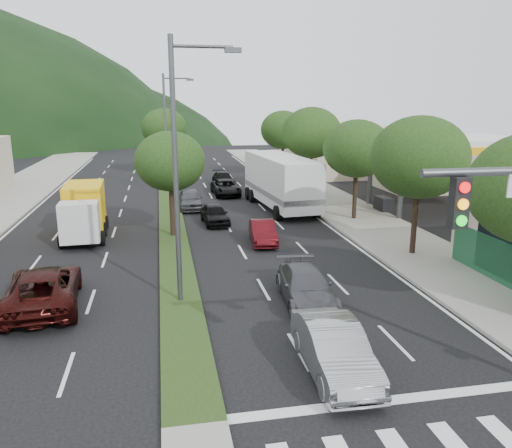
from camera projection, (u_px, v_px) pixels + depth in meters
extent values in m
plane|color=black|center=(195.00, 429.00, 12.08)|extent=(160.00, 160.00, 0.00)
cube|color=gray|center=(335.00, 204.00, 38.19)|extent=(5.00, 90.00, 0.15)
cube|color=#1C3212|center=(169.00, 203.00, 38.77)|extent=(1.60, 56.00, 0.12)
cube|color=black|center=(459.00, 203.00, 10.13)|extent=(0.35, 0.25, 1.05)
cube|color=silver|center=(440.00, 141.00, 35.34)|extent=(12.00, 8.00, 0.50)
cube|color=#E7AA0C|center=(439.00, 146.00, 35.43)|extent=(12.20, 8.20, 0.50)
cylinder|color=#47494C|center=(401.00, 186.00, 32.87)|extent=(0.36, 0.36, 4.60)
cylinder|color=#47494C|center=(509.00, 182.00, 34.33)|extent=(0.36, 0.36, 4.60)
cylinder|color=#47494C|center=(370.00, 175.00, 37.64)|extent=(0.36, 0.36, 4.60)
cylinder|color=#47494C|center=(466.00, 173.00, 39.10)|extent=(0.36, 0.36, 4.60)
cube|color=black|center=(383.00, 205.00, 35.67)|extent=(0.80, 1.60, 1.10)
cube|color=black|center=(483.00, 201.00, 37.13)|extent=(0.80, 1.60, 1.10)
cube|color=beige|center=(338.00, 148.00, 56.99)|extent=(10.00, 16.00, 5.20)
cylinder|color=black|center=(415.00, 217.00, 25.23)|extent=(0.28, 0.28, 3.81)
ellipsoid|color=black|center=(419.00, 157.00, 24.51)|extent=(4.80, 4.80, 4.08)
cylinder|color=black|center=(355.00, 192.00, 32.88)|extent=(0.28, 0.28, 3.58)
ellipsoid|color=black|center=(357.00, 149.00, 32.21)|extent=(4.40, 4.40, 3.74)
cylinder|color=black|center=(311.00, 169.00, 42.38)|extent=(0.28, 0.28, 3.92)
ellipsoid|color=black|center=(312.00, 133.00, 41.65)|extent=(5.00, 5.00, 4.25)
cylinder|color=black|center=(283.00, 158.00, 51.95)|extent=(0.28, 0.28, 3.70)
ellipsoid|color=black|center=(283.00, 130.00, 51.25)|extent=(4.60, 4.60, 3.91)
cylinder|color=black|center=(172.00, 207.00, 28.82)|extent=(0.28, 0.28, 3.36)
ellipsoid|color=black|center=(170.00, 161.00, 28.19)|extent=(4.00, 4.00, 3.40)
cylinder|color=black|center=(165.00, 156.00, 53.56)|extent=(0.28, 0.28, 3.81)
ellipsoid|color=black|center=(164.00, 128.00, 52.85)|extent=(4.80, 4.80, 4.08)
cylinder|color=#47494C|center=(176.00, 177.00, 18.52)|extent=(0.20, 0.20, 10.00)
cylinder|color=#47494C|center=(202.00, 47.00, 17.62)|extent=(2.20, 0.12, 0.12)
cube|color=#47494C|center=(233.00, 50.00, 17.85)|extent=(0.60, 0.25, 0.18)
cylinder|color=#47494C|center=(166.00, 135.00, 42.36)|extent=(0.20, 0.20, 10.00)
cylinder|color=#47494C|center=(177.00, 78.00, 41.47)|extent=(2.20, 0.12, 0.12)
cube|color=#47494C|center=(190.00, 80.00, 41.69)|extent=(0.60, 0.25, 0.18)
imported|color=#999CA0|center=(334.00, 349.00, 14.42)|extent=(1.70, 4.57, 1.49)
imported|color=black|center=(43.00, 288.00, 19.06)|extent=(3.13, 5.82, 1.55)
imported|color=black|center=(215.00, 214.00, 32.22)|extent=(1.78, 3.89, 1.29)
imported|color=#4B4B50|center=(306.00, 286.00, 19.53)|extent=(2.19, 4.74, 1.34)
imported|color=#470B10|center=(263.00, 232.00, 27.85)|extent=(1.66, 3.89, 1.25)
imported|color=black|center=(226.00, 188.00, 42.17)|extent=(2.28, 4.64, 1.27)
imported|color=#46474B|center=(190.00, 199.00, 36.78)|extent=(1.76, 4.24, 1.44)
imported|color=black|center=(223.00, 179.00, 47.01)|extent=(1.85, 4.39, 1.27)
cube|color=silver|center=(80.00, 222.00, 26.56)|extent=(2.08, 1.56, 2.11)
cube|color=#F0B20C|center=(85.00, 208.00, 29.75)|extent=(2.29, 3.96, 2.85)
cube|color=black|center=(86.00, 229.00, 29.33)|extent=(2.09, 5.41, 0.28)
cylinder|color=black|center=(102.00, 238.00, 27.41)|extent=(0.31, 0.84, 0.83)
cylinder|color=black|center=(61.00, 240.00, 26.93)|extent=(0.31, 0.84, 0.83)
cylinder|color=black|center=(104.00, 229.00, 29.31)|extent=(0.31, 0.84, 0.83)
cylinder|color=black|center=(66.00, 231.00, 28.83)|extent=(0.31, 0.84, 0.83)
cylinder|color=black|center=(106.00, 222.00, 31.02)|extent=(0.31, 0.84, 0.83)
cylinder|color=black|center=(70.00, 224.00, 30.54)|extent=(0.31, 0.84, 0.83)
cube|color=silver|center=(281.00, 179.00, 36.56)|extent=(3.61, 10.24, 3.35)
cube|color=slate|center=(280.00, 191.00, 36.76)|extent=(3.67, 10.25, 0.39)
cylinder|color=black|center=(248.00, 193.00, 40.36)|extent=(0.47, 1.03, 1.00)
cylinder|color=black|center=(281.00, 192.00, 41.08)|extent=(0.47, 1.03, 1.00)
cylinder|color=black|center=(252.00, 196.00, 39.23)|extent=(0.47, 1.03, 1.00)
cylinder|color=black|center=(286.00, 194.00, 39.95)|extent=(0.47, 1.03, 1.00)
cylinder|color=black|center=(277.00, 213.00, 33.21)|extent=(0.47, 1.03, 1.00)
cylinder|color=black|center=(316.00, 211.00, 33.94)|extent=(0.47, 1.03, 1.00)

